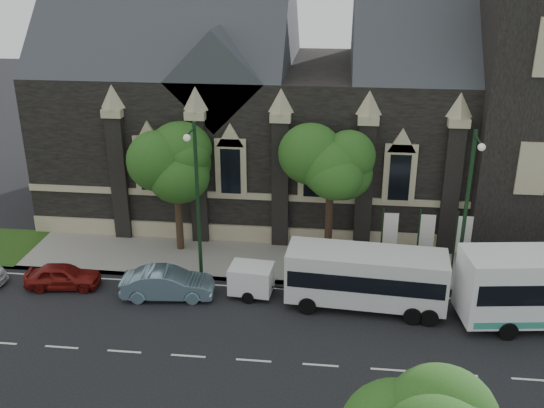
# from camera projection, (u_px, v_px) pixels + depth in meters

# --- Properties ---
(ground) EXTENTS (160.00, 160.00, 0.00)m
(ground) POSITION_uv_depth(u_px,v_px,m) (254.00, 361.00, 27.69)
(ground) COLOR black
(ground) RESTS_ON ground
(sidewalk) EXTENTS (80.00, 5.00, 0.15)m
(sidewalk) POSITION_uv_depth(u_px,v_px,m) (276.00, 262.00, 36.40)
(sidewalk) COLOR gray
(sidewalk) RESTS_ON ground
(museum) EXTENTS (40.00, 17.70, 29.90)m
(museum) POSITION_uv_depth(u_px,v_px,m) (367.00, 94.00, 41.36)
(museum) COLOR black
(museum) RESTS_ON ground
(tree_walk_right) EXTENTS (4.08, 4.08, 7.80)m
(tree_walk_right) POSITION_uv_depth(u_px,v_px,m) (335.00, 165.00, 35.02)
(tree_walk_right) COLOR black
(tree_walk_right) RESTS_ON ground
(tree_walk_left) EXTENTS (3.91, 3.91, 7.64)m
(tree_walk_left) POSITION_uv_depth(u_px,v_px,m) (180.00, 161.00, 35.98)
(tree_walk_left) COLOR black
(tree_walk_left) RESTS_ON ground
(street_lamp_near) EXTENTS (0.36, 1.88, 9.00)m
(street_lamp_near) POSITION_uv_depth(u_px,v_px,m) (467.00, 205.00, 31.25)
(street_lamp_near) COLOR #16321A
(street_lamp_near) RESTS_ON ground
(street_lamp_mid) EXTENTS (0.36, 1.88, 9.00)m
(street_lamp_mid) POSITION_uv_depth(u_px,v_px,m) (197.00, 194.00, 32.70)
(street_lamp_mid) COLOR #16321A
(street_lamp_mid) RESTS_ON ground
(banner_flag_left) EXTENTS (0.90, 0.10, 4.00)m
(banner_flag_left) POSITION_uv_depth(u_px,v_px,m) (387.00, 235.00, 34.42)
(banner_flag_left) COLOR #16321A
(banner_flag_left) RESTS_ON ground
(banner_flag_center) EXTENTS (0.90, 0.10, 4.00)m
(banner_flag_center) POSITION_uv_depth(u_px,v_px,m) (424.00, 237.00, 34.21)
(banner_flag_center) COLOR #16321A
(banner_flag_center) RESTS_ON ground
(banner_flag_right) EXTENTS (0.90, 0.10, 4.00)m
(banner_flag_right) POSITION_uv_depth(u_px,v_px,m) (461.00, 238.00, 34.01)
(banner_flag_right) COLOR #16321A
(banner_flag_right) RESTS_ON ground
(shuttle_bus) EXTENTS (8.17, 3.28, 3.09)m
(shuttle_bus) POSITION_uv_depth(u_px,v_px,m) (366.00, 276.00, 31.30)
(shuttle_bus) COLOR silver
(shuttle_bus) RESTS_ON ground
(box_trailer) EXTENTS (3.29, 1.94, 1.72)m
(box_trailer) POSITION_uv_depth(u_px,v_px,m) (251.00, 279.00, 32.65)
(box_trailer) COLOR white
(box_trailer) RESTS_ON ground
(sedan) EXTENTS (4.99, 2.17, 1.60)m
(sedan) POSITION_uv_depth(u_px,v_px,m) (168.00, 284.00, 32.52)
(sedan) COLOR slate
(sedan) RESTS_ON ground
(car_far_red) EXTENTS (4.17, 2.08, 1.37)m
(car_far_red) POSITION_uv_depth(u_px,v_px,m) (63.00, 276.00, 33.54)
(car_far_red) COLOR maroon
(car_far_red) RESTS_ON ground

